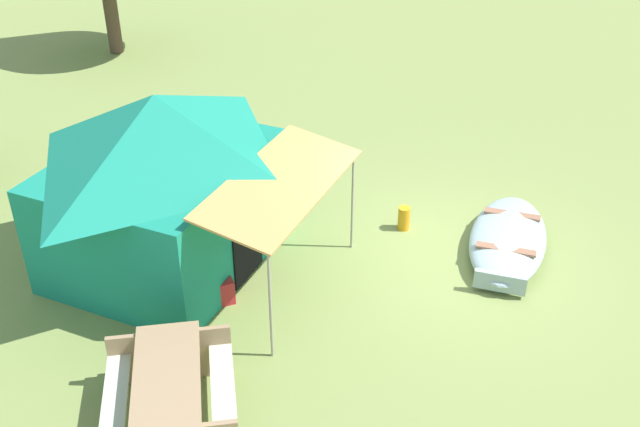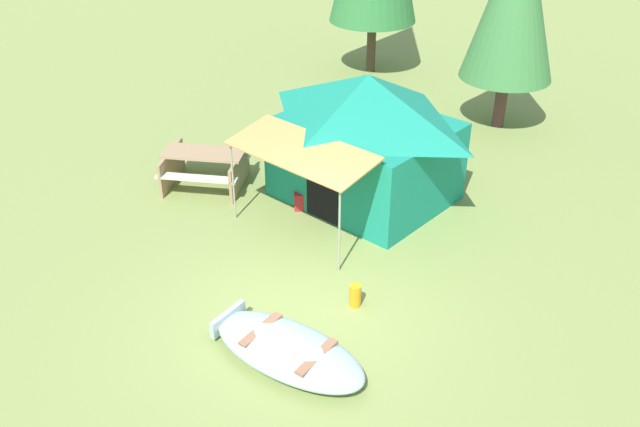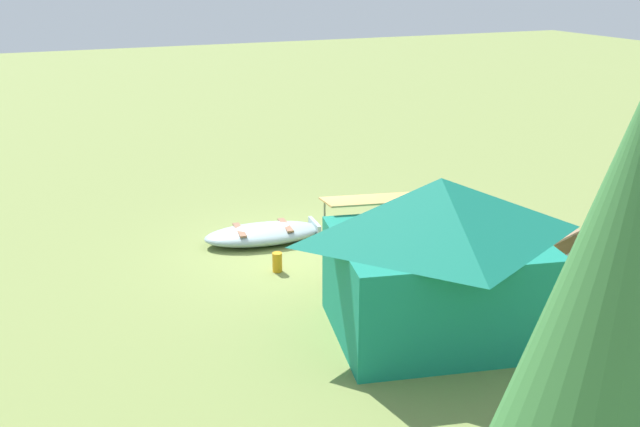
{
  "view_description": "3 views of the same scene",
  "coord_description": "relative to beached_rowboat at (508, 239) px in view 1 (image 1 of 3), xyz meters",
  "views": [
    {
      "loc": [
        -9.1,
        -0.06,
        6.31
      ],
      "look_at": [
        -0.32,
        1.8,
        0.76
      ],
      "focal_mm": 41.68,
      "sensor_mm": 36.0,
      "label": 1
    },
    {
      "loc": [
        4.46,
        -7.03,
        6.79
      ],
      "look_at": [
        -0.41,
        1.52,
        0.92
      ],
      "focal_mm": 38.42,
      "sensor_mm": 36.0,
      "label": 2
    },
    {
      "loc": [
        4.96,
        12.71,
        5.56
      ],
      "look_at": [
        0.1,
        1.34,
        1.29
      ],
      "focal_mm": 40.76,
      "sensor_mm": 36.0,
      "label": 3
    }
  ],
  "objects": [
    {
      "name": "cooler_box",
      "position": [
        -2.06,
        3.86,
        -0.01
      ],
      "size": [
        0.55,
        0.58,
        0.36
      ],
      "primitive_type": "cube",
      "rotation": [
        0.0,
        0.0,
        2.17
      ],
      "color": "#B7242B",
      "rests_on": "ground_plane"
    },
    {
      "name": "ground_plane",
      "position": [
        -0.44,
        0.9,
        -0.19
      ],
      "size": [
        80.0,
        80.0,
        0.0
      ],
      "primitive_type": "plane",
      "color": "olive"
    },
    {
      "name": "canvas_cabin_tent",
      "position": [
        -1.19,
        4.81,
        1.14
      ],
      "size": [
        3.84,
        4.32,
        2.56
      ],
      "color": "#178269",
      "rests_on": "ground_plane"
    },
    {
      "name": "picnic_table",
      "position": [
        -4.25,
        3.61,
        0.28
      ],
      "size": [
        2.04,
        1.9,
        0.76
      ],
      "color": "#9B7D5B",
      "rests_on": "ground_plane"
    },
    {
      "name": "beached_rowboat",
      "position": [
        0.0,
        0.0,
        0.0
      ],
      "size": [
        2.57,
        1.35,
        0.36
      ],
      "color": "#98B0B4",
      "rests_on": "ground_plane"
    },
    {
      "name": "fuel_can",
      "position": [
        0.27,
        1.58,
        -0.0
      ],
      "size": [
        0.19,
        0.19,
        0.38
      ],
      "primitive_type": "cylinder",
      "rotation": [
        0.0,
        0.0,
        1.59
      ],
      "color": "orange",
      "rests_on": "ground_plane"
    }
  ]
}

